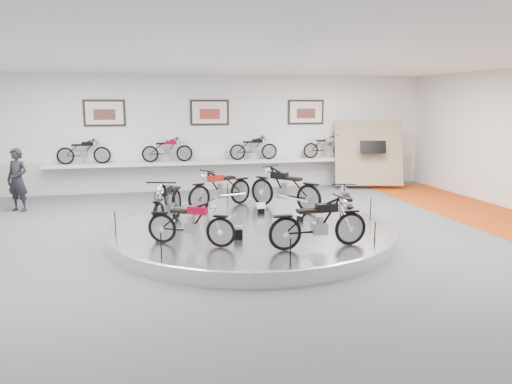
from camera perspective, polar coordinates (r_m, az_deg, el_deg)
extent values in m
plane|color=#525255|center=(11.11, -0.27, -5.72)|extent=(16.00, 16.00, 0.00)
plane|color=white|center=(10.73, -0.29, 15.30)|extent=(16.00, 16.00, 0.00)
plane|color=silver|center=(17.61, -5.30, 6.76)|extent=(16.00, 0.00, 16.00)
plane|color=silver|center=(4.28, 20.78, -4.69)|extent=(16.00, 0.00, 16.00)
cube|color=#BCBCBA|center=(17.74, -5.21, 2.07)|extent=(15.68, 0.04, 1.10)
cylinder|color=silver|center=(11.35, -0.60, -4.58)|extent=(6.40, 6.40, 0.30)
torus|color=#B2B2BA|center=(11.32, -0.60, -4.00)|extent=(6.40, 6.40, 0.10)
cube|color=silver|center=(17.41, -5.11, 3.41)|extent=(11.00, 0.55, 0.10)
cube|color=silver|center=(17.43, -16.93, 8.63)|extent=(1.35, 0.06, 0.88)
cube|color=silver|center=(17.55, -5.32, 9.03)|extent=(1.35, 0.06, 0.88)
cube|color=silver|center=(18.34, 5.72, 9.07)|extent=(1.35, 0.06, 0.88)
cube|color=#91805D|center=(18.42, 12.72, 4.36)|extent=(2.56, 1.52, 2.30)
imported|color=black|center=(15.56, -25.60, 1.26)|extent=(0.78, 0.70, 1.79)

